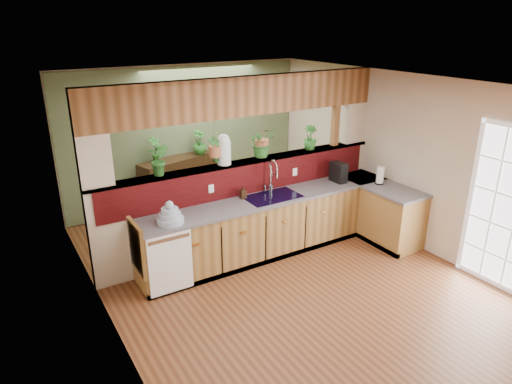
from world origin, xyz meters
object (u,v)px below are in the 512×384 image
coffee_maker (339,173)px  shelving_console (179,184)px  soap_dispenser (243,192)px  paper_towel (380,176)px  faucet (272,175)px  glass_jar (224,149)px  dish_stack (170,216)px

coffee_maker → shelving_console: 2.95m
coffee_maker → shelving_console: bearing=127.7°
soap_dispenser → paper_towel: size_ratio=0.64×
faucet → glass_jar: (-0.67, 0.22, 0.44)m
coffee_maker → shelving_console: (-1.81, 2.27, -0.54)m
faucet → coffee_maker: (1.18, -0.15, -0.13)m
faucet → dish_stack: bearing=-171.7°
soap_dispenser → shelving_console: (-0.15, 2.10, -0.49)m
soap_dispenser → glass_jar: (-0.19, 0.20, 0.62)m
faucet → glass_jar: 0.83m
soap_dispenser → shelving_console: bearing=94.0°
faucet → paper_towel: 1.76m
dish_stack → paper_towel: 3.37m
paper_towel → shelving_console: paper_towel is taller
dish_stack → shelving_console: bearing=65.7°
dish_stack → coffee_maker: 2.88m
paper_towel → glass_jar: 2.53m
dish_stack → paper_towel: (3.36, -0.32, 0.04)m
glass_jar → soap_dispenser: bearing=-47.6°
coffee_maker → glass_jar: size_ratio=0.71×
faucet → coffee_maker: bearing=-7.1°
soap_dispenser → shelving_console: soap_dispenser is taller
dish_stack → soap_dispenser: 1.25m
paper_towel → glass_jar: bearing=161.3°
faucet → soap_dispenser: faucet is taller
dish_stack → soap_dispenser: bearing=12.4°
soap_dispenser → paper_towel: paper_towel is taller
soap_dispenser → faucet: bearing=-2.2°
shelving_console → soap_dispenser: bearing=-102.1°
paper_towel → dish_stack: bearing=174.6°
faucet → dish_stack: size_ratio=1.48×
coffee_maker → paper_towel: coffee_maker is taller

